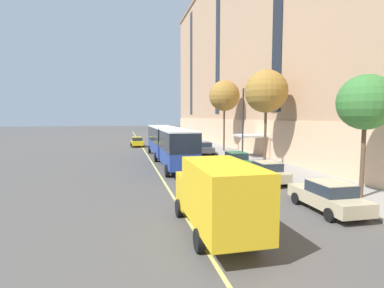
# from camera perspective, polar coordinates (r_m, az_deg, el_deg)

# --- Properties ---
(ground_plane) EXTENTS (260.00, 260.00, 0.00)m
(ground_plane) POSITION_cam_1_polar(r_m,az_deg,el_deg) (30.47, -3.26, -3.87)
(ground_plane) COLOR #4C4947
(sidewalk) EXTENTS (4.74, 160.00, 0.15)m
(sidewalk) POSITION_cam_1_polar(r_m,az_deg,el_deg) (35.75, 9.81, -2.46)
(sidewalk) COLOR gray
(sidewalk) RESTS_ON ground
(apartment_facade) EXTENTS (15.20, 110.00, 31.41)m
(apartment_facade) POSITION_cam_1_polar(r_m,az_deg,el_deg) (38.55, 24.49, 21.16)
(apartment_facade) COLOR tan
(apartment_facade) RESTS_ON ground
(city_bus) EXTENTS (2.84, 19.24, 3.67)m
(city_bus) POSITION_cam_1_polar(r_m,az_deg,el_deg) (32.04, -4.71, 0.40)
(city_bus) COLOR navy
(city_bus) RESTS_ON ground
(parked_car_red_0) EXTENTS (2.05, 4.85, 1.56)m
(parked_car_red_0) POSITION_cam_1_polar(r_m,az_deg,el_deg) (48.33, -0.77, 0.45)
(parked_car_red_0) COLOR #B21E19
(parked_car_red_0) RESTS_ON ground
(parked_car_champagne_1) EXTENTS (2.10, 4.65, 1.56)m
(parked_car_champagne_1) POSITION_cam_1_polar(r_m,az_deg,el_deg) (16.92, 24.52, -9.04)
(parked_car_champagne_1) COLOR #BCAD89
(parked_car_champagne_1) RESTS_ON ground
(parked_car_navy_2) EXTENTS (2.05, 4.31, 1.56)m
(parked_car_navy_2) POSITION_cam_1_polar(r_m,az_deg,el_deg) (62.67, -3.44, 1.54)
(parked_car_navy_2) COLOR navy
(parked_car_navy_2) RESTS_ON ground
(parked_car_green_3) EXTENTS (2.08, 4.77, 1.56)m
(parked_car_green_3) POSITION_cam_1_polar(r_m,az_deg,el_deg) (28.07, 8.31, -3.08)
(parked_car_green_3) COLOR #23603D
(parked_car_green_3) RESTS_ON ground
(parked_car_darkgray_4) EXTENTS (2.08, 4.43, 1.56)m
(parked_car_darkgray_4) POSITION_cam_1_polar(r_m,az_deg,el_deg) (38.65, 2.23, -0.75)
(parked_car_darkgray_4) COLOR #4C4C51
(parked_car_darkgray_4) RESTS_ON ground
(parked_car_red_6) EXTENTS (1.95, 4.54, 1.56)m
(parked_car_red_6) POSITION_cam_1_polar(r_m,az_deg,el_deg) (55.96, -2.43, 1.10)
(parked_car_red_6) COLOR #B21E19
(parked_car_red_6) RESTS_ON ground
(parked_car_champagne_7) EXTENTS (1.95, 4.35, 1.56)m
(parked_car_champagne_7) POSITION_cam_1_polar(r_m,az_deg,el_deg) (22.63, 14.00, -5.19)
(parked_car_champagne_7) COLOR #BCAD89
(parked_car_champagne_7) RESTS_ON ground
(box_truck) EXTENTS (2.36, 6.59, 3.06)m
(box_truck) POSITION_cam_1_polar(r_m,az_deg,el_deg) (12.16, 4.75, -9.51)
(box_truck) COLOR gold
(box_truck) RESTS_ON ground
(taxi_cab) EXTENTS (2.04, 4.33, 1.56)m
(taxi_cab) POSITION_cam_1_polar(r_m,az_deg,el_deg) (48.91, -10.43, 0.42)
(taxi_cab) COLOR yellow
(taxi_cab) RESTS_ON ground
(street_tree_near_corner) EXTENTS (3.14, 3.14, 7.05)m
(street_tree_near_corner) POSITION_cam_1_polar(r_m,az_deg,el_deg) (19.69, 30.17, 6.83)
(street_tree_near_corner) COLOR brown
(street_tree_near_corner) RESTS_ON sidewalk
(street_tree_mid_block) EXTENTS (4.09, 4.09, 9.13)m
(street_tree_mid_block) POSITION_cam_1_polar(r_m,az_deg,el_deg) (29.90, 13.94, 9.67)
(street_tree_mid_block) COLOR brown
(street_tree_mid_block) RESTS_ON sidewalk
(street_tree_far_uptown) EXTENTS (4.13, 4.13, 9.55)m
(street_tree_far_uptown) POSITION_cam_1_polar(r_m,az_deg,el_deg) (41.17, 6.18, 9.10)
(street_tree_far_uptown) COLOR brown
(street_tree_far_uptown) RESTS_ON sidewalk
(street_lamp) EXTENTS (0.36, 1.48, 7.54)m
(street_lamp) POSITION_cam_1_polar(r_m,az_deg,el_deg) (30.99, 9.83, 4.97)
(street_lamp) COLOR #2D2D30
(street_lamp) RESTS_ON sidewalk
(lane_centerline) EXTENTS (0.16, 140.00, 0.01)m
(lane_centerline) POSITION_cam_1_polar(r_m,az_deg,el_deg) (33.14, -7.86, -3.16)
(lane_centerline) COLOR #E0D66B
(lane_centerline) RESTS_ON ground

